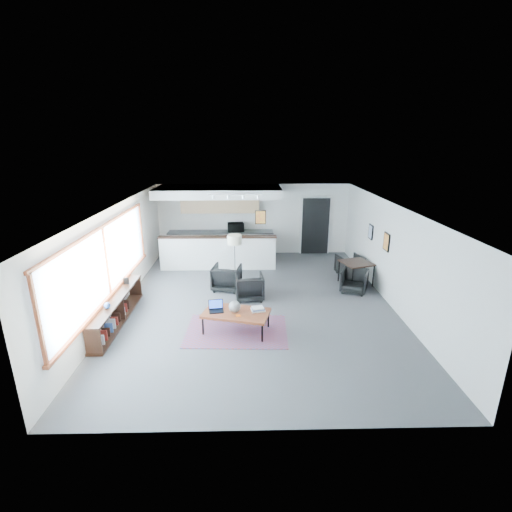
{
  "coord_description": "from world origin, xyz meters",
  "views": [
    {
      "loc": [
        -0.22,
        -8.99,
        4.19
      ],
      "look_at": [
        0.0,
        0.4,
        1.18
      ],
      "focal_mm": 26.0,
      "sensor_mm": 36.0,
      "label": 1
    }
  ],
  "objects_px": {
    "armchair_left": "(227,276)",
    "dining_chair_near": "(354,282)",
    "laptop": "(216,307)",
    "floor_lamp": "(235,241)",
    "dining_table": "(357,264)",
    "dining_chair_far": "(349,266)",
    "coffee_table": "(236,313)",
    "book_stack": "(258,309)",
    "armchair_right": "(249,285)",
    "microwave": "(236,226)",
    "ceramic_pot": "(235,307)"
  },
  "relations": [
    {
      "from": "armchair_left",
      "to": "dining_chair_near",
      "type": "distance_m",
      "value": 3.63
    },
    {
      "from": "laptop",
      "to": "floor_lamp",
      "type": "relative_size",
      "value": 0.24
    },
    {
      "from": "dining_table",
      "to": "dining_chair_far",
      "type": "height_order",
      "value": "dining_table"
    },
    {
      "from": "coffee_table",
      "to": "book_stack",
      "type": "xyz_separation_m",
      "value": [
        0.49,
        0.06,
        0.08
      ]
    },
    {
      "from": "armchair_right",
      "to": "laptop",
      "type": "bearing_deg",
      "value": 60.56
    },
    {
      "from": "laptop",
      "to": "book_stack",
      "type": "xyz_separation_m",
      "value": [
        0.94,
        -0.04,
        -0.02
      ]
    },
    {
      "from": "floor_lamp",
      "to": "dining_table",
      "type": "relative_size",
      "value": 1.45
    },
    {
      "from": "armchair_left",
      "to": "armchair_right",
      "type": "height_order",
      "value": "armchair_left"
    },
    {
      "from": "book_stack",
      "to": "dining_chair_far",
      "type": "relative_size",
      "value": 0.54
    },
    {
      "from": "dining_chair_far",
      "to": "microwave",
      "type": "distance_m",
      "value": 4.31
    },
    {
      "from": "laptop",
      "to": "dining_table",
      "type": "bearing_deg",
      "value": 25.54
    },
    {
      "from": "coffee_table",
      "to": "armchair_right",
      "type": "xyz_separation_m",
      "value": [
        0.3,
        1.78,
        -0.06
      ]
    },
    {
      "from": "laptop",
      "to": "book_stack",
      "type": "distance_m",
      "value": 0.95
    },
    {
      "from": "armchair_right",
      "to": "microwave",
      "type": "bearing_deg",
      "value": -88.21
    },
    {
      "from": "ceramic_pot",
      "to": "armchair_right",
      "type": "xyz_separation_m",
      "value": [
        0.34,
        1.78,
        -0.23
      ]
    },
    {
      "from": "armchair_right",
      "to": "dining_chair_near",
      "type": "bearing_deg",
      "value": -177.45
    },
    {
      "from": "coffee_table",
      "to": "microwave",
      "type": "bearing_deg",
      "value": 106.27
    },
    {
      "from": "ceramic_pot",
      "to": "coffee_table",
      "type": "bearing_deg",
      "value": -4.83
    },
    {
      "from": "armchair_right",
      "to": "dining_table",
      "type": "distance_m",
      "value": 3.35
    },
    {
      "from": "book_stack",
      "to": "dining_chair_far",
      "type": "xyz_separation_m",
      "value": [
        3.0,
        3.45,
        -0.21
      ]
    },
    {
      "from": "armchair_right",
      "to": "dining_table",
      "type": "relative_size",
      "value": 0.75
    },
    {
      "from": "dining_chair_far",
      "to": "dining_table",
      "type": "bearing_deg",
      "value": 77.36
    },
    {
      "from": "dining_table",
      "to": "book_stack",
      "type": "bearing_deg",
      "value": -137.78
    },
    {
      "from": "armchair_left",
      "to": "microwave",
      "type": "distance_m",
      "value": 3.27
    },
    {
      "from": "book_stack",
      "to": "floor_lamp",
      "type": "bearing_deg",
      "value": 101.61
    },
    {
      "from": "armchair_right",
      "to": "dining_chair_far",
      "type": "relative_size",
      "value": 1.22
    },
    {
      "from": "book_stack",
      "to": "armchair_right",
      "type": "relative_size",
      "value": 0.44
    },
    {
      "from": "ceramic_pot",
      "to": "floor_lamp",
      "type": "bearing_deg",
      "value": 91.63
    },
    {
      "from": "armchair_left",
      "to": "floor_lamp",
      "type": "relative_size",
      "value": 0.53
    },
    {
      "from": "book_stack",
      "to": "microwave",
      "type": "distance_m",
      "value": 5.65
    },
    {
      "from": "coffee_table",
      "to": "laptop",
      "type": "bearing_deg",
      "value": -177.81
    },
    {
      "from": "ceramic_pot",
      "to": "dining_chair_far",
      "type": "distance_m",
      "value": 4.97
    },
    {
      "from": "ceramic_pot",
      "to": "dining_chair_near",
      "type": "distance_m",
      "value": 3.97
    },
    {
      "from": "armchair_right",
      "to": "dining_chair_far",
      "type": "bearing_deg",
      "value": -156.69
    },
    {
      "from": "coffee_table",
      "to": "armchair_left",
      "type": "xyz_separation_m",
      "value": [
        -0.35,
        2.46,
        -0.05
      ]
    },
    {
      "from": "laptop",
      "to": "dining_chair_near",
      "type": "height_order",
      "value": "laptop"
    },
    {
      "from": "ceramic_pot",
      "to": "armchair_right",
      "type": "height_order",
      "value": "armchair_right"
    },
    {
      "from": "coffee_table",
      "to": "dining_chair_near",
      "type": "distance_m",
      "value": 3.94
    },
    {
      "from": "armchair_right",
      "to": "armchair_left",
      "type": "bearing_deg",
      "value": -51.28
    },
    {
      "from": "armchair_left",
      "to": "dining_table",
      "type": "xyz_separation_m",
      "value": [
        3.83,
        0.33,
        0.23
      ]
    },
    {
      "from": "coffee_table",
      "to": "armchair_left",
      "type": "relative_size",
      "value": 2.04
    },
    {
      "from": "dining_chair_near",
      "to": "microwave",
      "type": "bearing_deg",
      "value": 159.17
    },
    {
      "from": "floor_lamp",
      "to": "coffee_table",
      "type": "bearing_deg",
      "value": -87.75
    },
    {
      "from": "coffee_table",
      "to": "dining_chair_far",
      "type": "xyz_separation_m",
      "value": [
        3.49,
        3.51,
        -0.13
      ]
    },
    {
      "from": "dining_table",
      "to": "dining_chair_near",
      "type": "distance_m",
      "value": 0.71
    },
    {
      "from": "ceramic_pot",
      "to": "floor_lamp",
      "type": "height_order",
      "value": "floor_lamp"
    },
    {
      "from": "armchair_left",
      "to": "laptop",
      "type": "bearing_deg",
      "value": 97.97
    },
    {
      "from": "coffee_table",
      "to": "dining_table",
      "type": "height_order",
      "value": "dining_table"
    },
    {
      "from": "dining_chair_near",
      "to": "coffee_table",
      "type": "bearing_deg",
      "value": -122.05
    },
    {
      "from": "coffee_table",
      "to": "microwave",
      "type": "height_order",
      "value": "microwave"
    }
  ]
}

